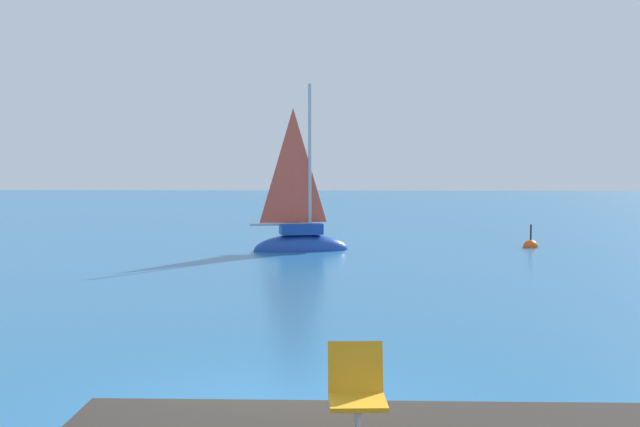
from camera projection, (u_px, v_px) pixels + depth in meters
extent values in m
plane|color=#236093|center=(265.00, 418.00, 9.74)|extent=(160.00, 160.00, 0.00)
ellipsoid|color=#193D99|center=(301.00, 251.00, 28.30)|extent=(3.57, 1.87, 1.17)
cube|color=#193D99|center=(301.00, 229.00, 28.25)|extent=(1.63, 1.12, 0.38)
cylinder|color=#B7B7BC|center=(310.00, 159.00, 28.15)|extent=(0.13, 0.13, 5.31)
cylinder|color=#B2B2B7|center=(280.00, 224.00, 28.11)|extent=(2.10, 0.56, 0.10)
pyramid|color=#DB4C38|center=(293.00, 165.00, 28.06)|extent=(1.67, 0.43, 4.03)
cube|color=orange|center=(357.00, 401.00, 6.72)|extent=(0.51, 0.55, 0.04)
cube|color=orange|center=(355.00, 367.00, 6.96)|extent=(0.49, 0.18, 0.45)
cylinder|color=silver|center=(355.00, 412.00, 6.99)|extent=(0.04, 0.04, 0.35)
sphere|color=#EA5114|center=(531.00, 247.00, 29.34)|extent=(0.56, 0.56, 0.56)
cylinder|color=black|center=(531.00, 233.00, 29.31)|extent=(0.06, 0.06, 0.60)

